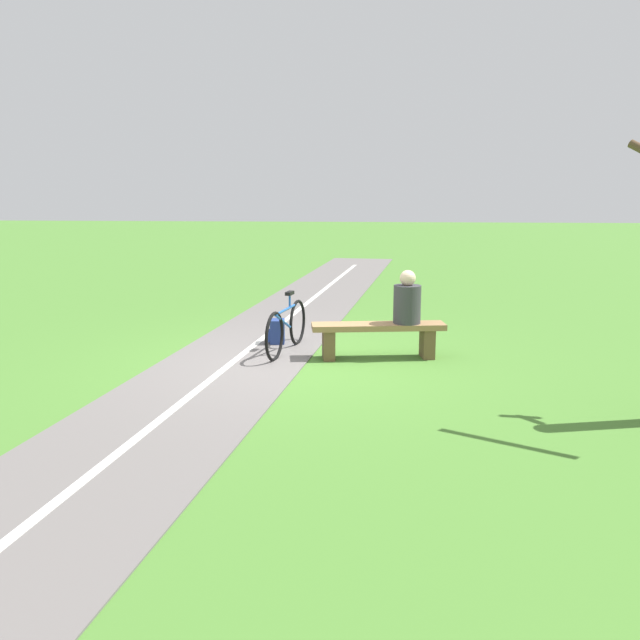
% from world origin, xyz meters
% --- Properties ---
extents(ground_plane, '(80.00, 80.00, 0.00)m').
position_xyz_m(ground_plane, '(0.00, 0.00, 0.00)').
color(ground_plane, '#477A2D').
extents(paved_path, '(5.65, 36.01, 0.02)m').
position_xyz_m(paved_path, '(1.30, 4.00, 0.01)').
color(paved_path, '#66605E').
rests_on(paved_path, ground_plane).
extents(path_centre_line, '(3.39, 31.84, 0.00)m').
position_xyz_m(path_centre_line, '(1.30, 4.00, 0.02)').
color(path_centre_line, silver).
rests_on(path_centre_line, paved_path).
extents(bench, '(1.88, 0.65, 0.49)m').
position_xyz_m(bench, '(-1.06, -0.34, 0.34)').
color(bench, '#937047').
rests_on(bench, ground_plane).
extents(person_seated, '(0.43, 0.43, 0.74)m').
position_xyz_m(person_seated, '(-1.44, -0.39, 0.80)').
color(person_seated, '#38383D').
rests_on(person_seated, bench).
extents(bicycle, '(0.37, 1.69, 0.87)m').
position_xyz_m(bicycle, '(0.26, -0.56, 0.36)').
color(bicycle, black).
rests_on(bicycle, ground_plane).
extents(backpack, '(0.28, 0.29, 0.38)m').
position_xyz_m(backpack, '(0.48, -1.08, 0.19)').
color(backpack, navy).
rests_on(backpack, ground_plane).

